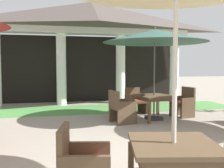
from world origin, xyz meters
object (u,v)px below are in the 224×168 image
at_px(patio_chair_near_foreground_west, 121,108).
at_px(terracotta_urn, 130,108).
at_px(patio_chair_near_foreground_east, 183,103).
at_px(patio_table_mid_right, 174,151).
at_px(patio_chair_near_foreground_north, 136,102).
at_px(patio_umbrella_near_foreground, 155,36).
at_px(patio_table_near_foreground, 154,99).

height_order(patio_chair_near_foreground_west, terracotta_urn, patio_chair_near_foreground_west).
height_order(patio_chair_near_foreground_east, terracotta_urn, patio_chair_near_foreground_east).
bearing_deg(patio_chair_near_foreground_east, patio_chair_near_foreground_west, 90.00).
bearing_deg(terracotta_urn, patio_chair_near_foreground_east, -26.71).
bearing_deg(patio_table_mid_right, patio_chair_near_foreground_west, 82.98).
distance_m(patio_chair_near_foreground_north, patio_table_mid_right, 5.66).
bearing_deg(patio_chair_near_foreground_west, patio_chair_near_foreground_east, 90.00).
height_order(patio_chair_near_foreground_north, patio_chair_near_foreground_east, patio_chair_near_foreground_east).
bearing_deg(patio_chair_near_foreground_north, patio_chair_near_foreground_east, 135.17).
bearing_deg(patio_table_mid_right, terracotta_urn, 78.06).
relative_size(patio_chair_near_foreground_north, patio_chair_near_foreground_west, 0.93).
relative_size(patio_umbrella_near_foreground, patio_table_mid_right, 2.67).
bearing_deg(terracotta_urn, patio_chair_near_foreground_west, -117.88).
height_order(patio_table_near_foreground, patio_chair_near_foreground_west, patio_chair_near_foreground_west).
distance_m(patio_table_near_foreground, patio_umbrella_near_foreground, 1.78).
relative_size(patio_chair_near_foreground_north, patio_table_mid_right, 0.75).
bearing_deg(patio_table_near_foreground, patio_umbrella_near_foreground, 71.57).
bearing_deg(terracotta_urn, patio_umbrella_near_foreground, -66.39).
xyz_separation_m(patio_table_near_foreground, patio_umbrella_near_foreground, (0.00, 0.00, 1.78)).
relative_size(patio_chair_near_foreground_north, patio_chair_near_foreground_east, 0.92).
bearing_deg(terracotta_urn, patio_chair_near_foreground_north, 21.94).
relative_size(patio_table_near_foreground, terracotta_urn, 2.38).
relative_size(patio_chair_near_foreground_west, terracotta_urn, 1.88).
height_order(patio_chair_near_foreground_west, patio_table_mid_right, patio_chair_near_foreground_west).
bearing_deg(patio_table_near_foreground, patio_chair_near_foreground_west, -168.00).
bearing_deg(patio_umbrella_near_foreground, patio_table_near_foreground, -108.43).
xyz_separation_m(patio_chair_near_foreground_west, patio_table_mid_right, (-0.52, -4.23, 0.21)).
xyz_separation_m(patio_chair_near_foreground_east, patio_chair_near_foreground_west, (-2.08, -0.44, 0.01)).
height_order(patio_table_near_foreground, patio_table_mid_right, patio_table_mid_right).
xyz_separation_m(patio_table_near_foreground, patio_table_mid_right, (-1.56, -4.46, 0.00)).
xyz_separation_m(patio_umbrella_near_foreground, patio_table_mid_right, (-1.56, -4.46, -1.77)).
bearing_deg(patio_table_near_foreground, patio_table_mid_right, -109.33).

